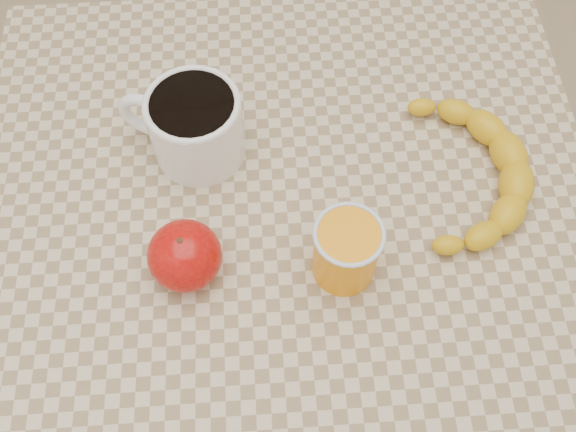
{
  "coord_description": "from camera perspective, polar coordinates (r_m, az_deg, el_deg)",
  "views": [
    {
      "loc": [
        -0.02,
        -0.37,
        1.46
      ],
      "look_at": [
        0.0,
        0.0,
        0.77
      ],
      "focal_mm": 40.0,
      "sensor_mm": 36.0,
      "label": 1
    }
  ],
  "objects": [
    {
      "name": "coffee_mug",
      "position": [
        0.82,
        -8.41,
        8.08
      ],
      "size": [
        0.18,
        0.15,
        0.1
      ],
      "color": "white",
      "rests_on": "table"
    },
    {
      "name": "apple",
      "position": [
        0.74,
        -9.16,
        -3.5
      ],
      "size": [
        0.11,
        0.11,
        0.08
      ],
      "color": "#920406",
      "rests_on": "table"
    },
    {
      "name": "ground",
      "position": [
        1.5,
        0.0,
        -14.08
      ],
      "size": [
        3.0,
        3.0,
        0.0
      ],
      "primitive_type": "plane",
      "color": "tan",
      "rests_on": "ground"
    },
    {
      "name": "banana",
      "position": [
        0.84,
        15.77,
        3.69
      ],
      "size": [
        0.29,
        0.34,
        0.04
      ],
      "primitive_type": null,
      "rotation": [
        0.0,
        0.0,
        -0.19
      ],
      "color": "gold",
      "rests_on": "table"
    },
    {
      "name": "table",
      "position": [
        0.87,
        0.0,
        -3.29
      ],
      "size": [
        0.8,
        0.8,
        0.75
      ],
      "color": "#C8B38D",
      "rests_on": "ground"
    },
    {
      "name": "orange_juice_glass",
      "position": [
        0.73,
        5.2,
        -3.09
      ],
      "size": [
        0.08,
        0.08,
        0.09
      ],
      "color": "orange",
      "rests_on": "table"
    }
  ]
}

